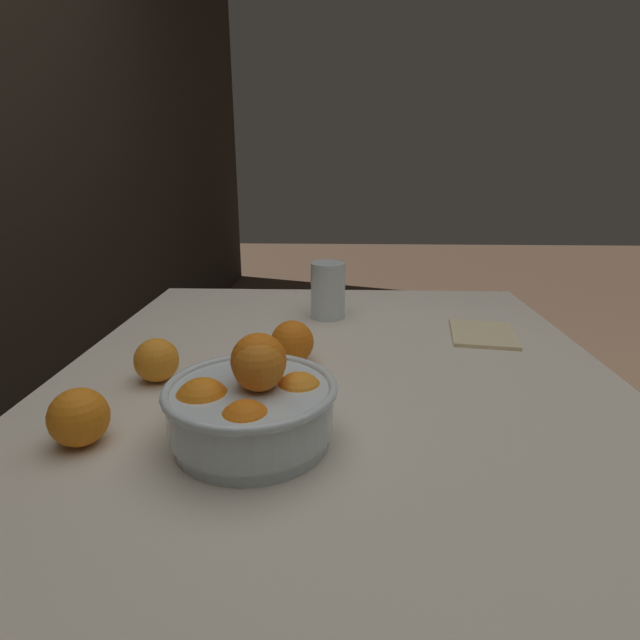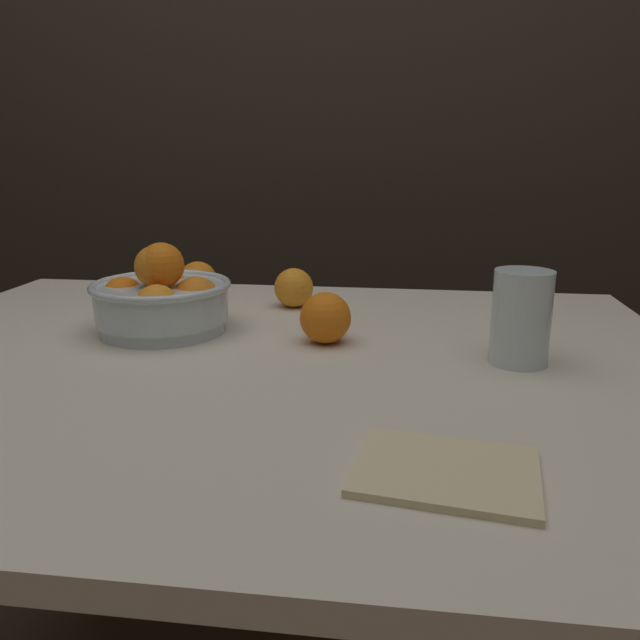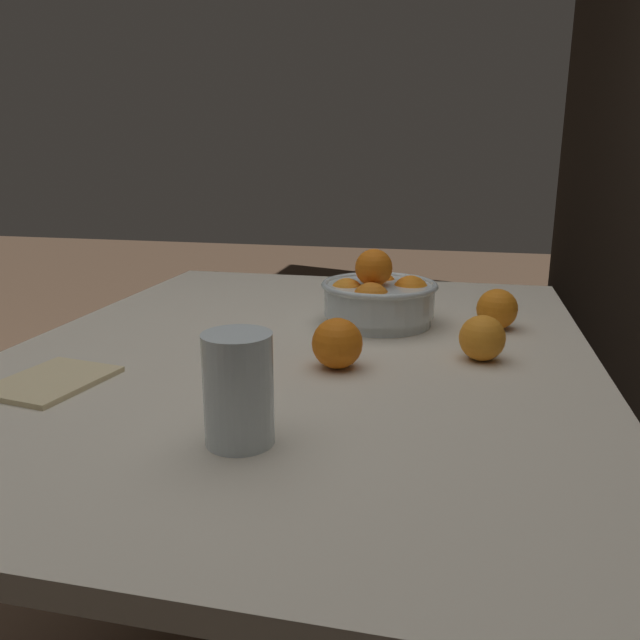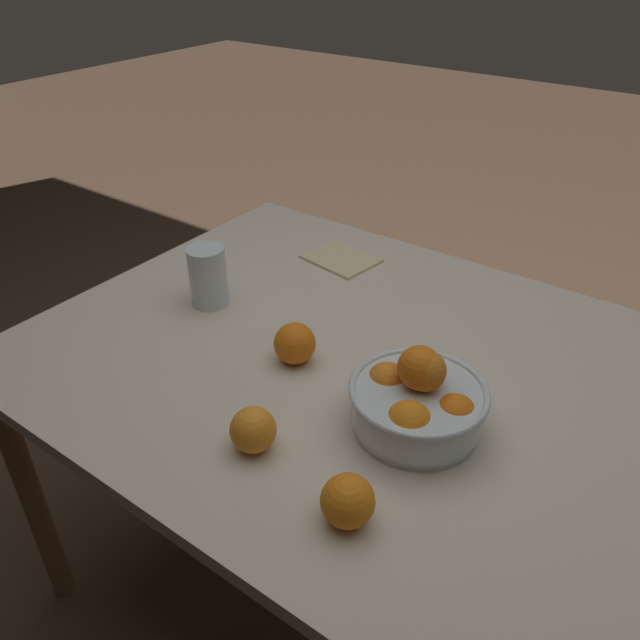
{
  "view_description": "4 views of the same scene",
  "coord_description": "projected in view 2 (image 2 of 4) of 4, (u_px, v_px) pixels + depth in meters",
  "views": [
    {
      "loc": [
        -0.78,
        -0.0,
        1.09
      ],
      "look_at": [
        0.11,
        0.03,
        0.8
      ],
      "focal_mm": 28.0,
      "sensor_mm": 36.0,
      "label": 1
    },
    {
      "loc": [
        0.21,
        -0.85,
        1.02
      ],
      "look_at": [
        0.09,
        0.04,
        0.77
      ],
      "focal_mm": 35.0,
      "sensor_mm": 36.0,
      "label": 2
    },
    {
      "loc": [
        1.01,
        0.26,
        1.06
      ],
      "look_at": [
        0.09,
        0.06,
        0.8
      ],
      "focal_mm": 35.0,
      "sensor_mm": 36.0,
      "label": 3
    },
    {
      "loc": [
        -0.51,
        0.84,
        1.45
      ],
      "look_at": [
        0.06,
        0.04,
        0.81
      ],
      "focal_mm": 35.0,
      "sensor_mm": 36.0,
      "label": 4
    }
  ],
  "objects": [
    {
      "name": "back_wall",
      "position": [
        334.0,
        44.0,
        1.69
      ],
      "size": [
        8.0,
        0.05,
        2.6
      ],
      "primitive_type": "cube",
      "color": "#2D261E",
      "rests_on": "ground_plane"
    },
    {
      "name": "dining_table",
      "position": [
        259.0,
        401.0,
        0.93
      ],
      "size": [
        1.28,
        1.0,
        0.73
      ],
      "color": "beige",
      "rests_on": "ground_plane"
    },
    {
      "name": "fruit_bowl",
      "position": [
        162.0,
        299.0,
        1.03
      ],
      "size": [
        0.23,
        0.23,
        0.15
      ],
      "color": "silver",
      "rests_on": "dining_table"
    },
    {
      "name": "juice_glass",
      "position": [
        521.0,
        321.0,
        0.87
      ],
      "size": [
        0.08,
        0.08,
        0.13
      ],
      "color": "#F4A314",
      "rests_on": "dining_table"
    },
    {
      "name": "orange_loose_near_bowl",
      "position": [
        198.0,
        281.0,
        1.26
      ],
      "size": [
        0.08,
        0.08,
        0.08
      ],
      "primitive_type": "sphere",
      "color": "orange",
      "rests_on": "dining_table"
    },
    {
      "name": "orange_loose_front",
      "position": [
        296.0,
        288.0,
        1.2
      ],
      "size": [
        0.08,
        0.08,
        0.08
      ],
      "primitive_type": "sphere",
      "color": "orange",
      "rests_on": "dining_table"
    },
    {
      "name": "orange_loose_aside",
      "position": [
        325.0,
        318.0,
        0.97
      ],
      "size": [
        0.08,
        0.08,
        0.08
      ],
      "primitive_type": "sphere",
      "color": "orange",
      "rests_on": "dining_table"
    },
    {
      "name": "napkin",
      "position": [
        446.0,
        471.0,
        0.58
      ],
      "size": [
        0.19,
        0.16,
        0.01
      ],
      "primitive_type": "cube",
      "rotation": [
        0.0,
        0.0,
        -0.15
      ],
      "color": "beige",
      "rests_on": "dining_table"
    }
  ]
}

